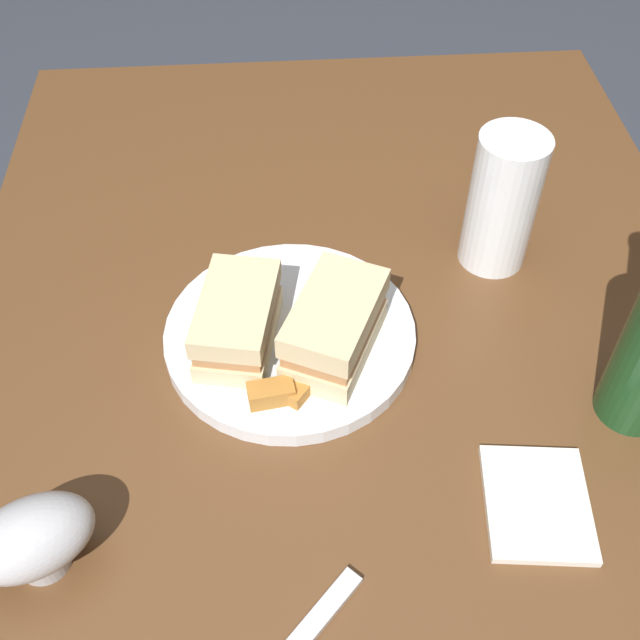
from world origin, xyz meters
TOP-DOWN VIEW (x-y plane):
  - ground_plane at (0.00, 0.00)m, footprint 6.00×6.00m
  - dining_table at (0.00, 0.00)m, footprint 1.11×0.82m
  - plate at (0.00, 0.06)m, footprint 0.26×0.26m
  - sandwich_half_left at (-0.01, 0.11)m, footprint 0.13×0.09m
  - sandwich_half_right at (-0.03, 0.02)m, footprint 0.14×0.12m
  - potato_wedge_front at (-0.05, 0.03)m, footprint 0.05×0.04m
  - potato_wedge_middle at (-0.08, 0.05)m, footprint 0.05×0.05m
  - potato_wedge_back at (-0.09, 0.08)m, footprint 0.03×0.05m
  - pint_glass at (0.11, -0.17)m, footprint 0.08×0.08m
  - gravy_boat at (-0.23, 0.28)m, footprint 0.10×0.12m
  - napkin at (-0.20, -0.14)m, footprint 0.12×0.10m

SIDE VIEW (x-z plane):
  - ground_plane at x=0.00m, z-range 0.00..0.00m
  - dining_table at x=0.00m, z-range 0.00..0.71m
  - napkin at x=-0.20m, z-range 0.71..0.72m
  - plate at x=0.00m, z-range 0.71..0.73m
  - potato_wedge_middle at x=-0.08m, z-range 0.73..0.75m
  - potato_wedge_front at x=-0.05m, z-range 0.73..0.75m
  - potato_wedge_back at x=-0.09m, z-range 0.73..0.75m
  - gravy_boat at x=-0.23m, z-range 0.72..0.79m
  - sandwich_half_left at x=-0.01m, z-range 0.73..0.79m
  - sandwich_half_right at x=-0.03m, z-range 0.73..0.80m
  - pint_glass at x=0.11m, z-range 0.70..0.87m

